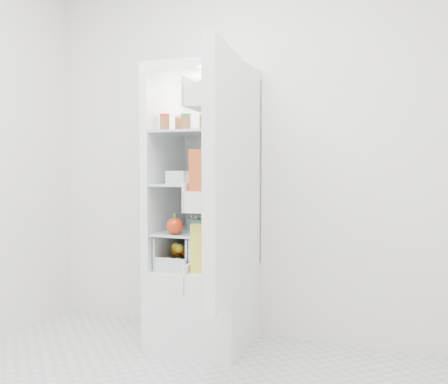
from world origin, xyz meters
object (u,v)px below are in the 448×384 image
at_px(refrigerator, 207,242).
at_px(red_cabbage, 223,220).
at_px(fridge_door, 219,181).
at_px(mushroom_bowl, 197,223).

xyz_separation_m(refrigerator, red_cabbage, (0.13, -0.05, 0.16)).
height_order(refrigerator, fridge_door, refrigerator).
distance_m(red_cabbage, fridge_door, 0.68).
relative_size(mushroom_bowl, fridge_door, 0.10).
bearing_deg(mushroom_bowl, refrigerator, -31.64).
bearing_deg(red_cabbage, fridge_door, -70.60).
xyz_separation_m(refrigerator, mushroom_bowl, (-0.10, 0.06, 0.11)).
distance_m(mushroom_bowl, fridge_door, 0.88).
bearing_deg(refrigerator, mushroom_bowl, 148.36).
bearing_deg(mushroom_bowl, red_cabbage, -25.42).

